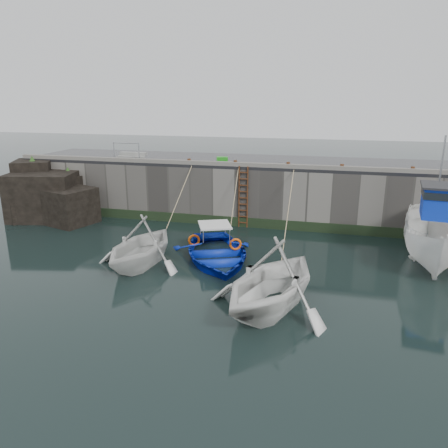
% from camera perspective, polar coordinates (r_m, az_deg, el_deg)
% --- Properties ---
extents(ground, '(120.00, 120.00, 0.00)m').
position_cam_1_polar(ground, '(13.53, 2.18, -12.87)').
color(ground, black).
rests_on(ground, ground).
extents(quay_back, '(30.00, 5.00, 3.00)m').
position_cam_1_polar(quay_back, '(24.72, 8.30, 4.30)').
color(quay_back, slate).
rests_on(quay_back, ground).
extents(road_back, '(30.00, 5.00, 0.16)m').
position_cam_1_polar(road_back, '(24.44, 8.45, 7.92)').
color(road_back, black).
rests_on(road_back, quay_back).
extents(kerb_back, '(30.00, 0.30, 0.20)m').
position_cam_1_polar(kerb_back, '(22.10, 7.82, 7.53)').
color(kerb_back, slate).
rests_on(kerb_back, road_back).
extents(algae_back, '(30.00, 0.08, 0.50)m').
position_cam_1_polar(algae_back, '(22.57, 7.47, -0.11)').
color(algae_back, black).
rests_on(algae_back, ground).
extents(rock_outcrop, '(5.85, 4.24, 3.41)m').
position_cam_1_polar(rock_outcrop, '(26.28, -21.93, 3.46)').
color(rock_outcrop, black).
rests_on(rock_outcrop, ground).
extents(ladder, '(0.51, 0.08, 3.20)m').
position_cam_1_polar(ladder, '(22.49, 2.52, 3.49)').
color(ladder, '#3F1E0F').
rests_on(ladder, ground).
extents(boat_near_white, '(4.27, 4.81, 2.33)m').
position_cam_1_polar(boat_near_white, '(18.18, -10.71, -5.23)').
color(boat_near_white, silver).
rests_on(boat_near_white, ground).
extents(boat_near_white_rope, '(0.04, 4.60, 3.10)m').
position_cam_1_polar(boat_near_white_rope, '(22.00, -5.97, -1.18)').
color(boat_near_white_rope, tan).
rests_on(boat_near_white_rope, ground).
extents(boat_near_blue, '(5.45, 6.25, 1.08)m').
position_cam_1_polar(boat_near_blue, '(18.44, -1.00, -4.61)').
color(boat_near_blue, '#0C29BC').
rests_on(boat_near_blue, ground).
extents(boat_near_blue_rope, '(0.04, 3.57, 3.10)m').
position_cam_1_polar(boat_near_blue_rope, '(21.86, 1.54, -1.21)').
color(boat_near_blue_rope, tan).
rests_on(boat_near_blue_rope, ground).
extents(boat_near_blacktrim, '(5.75, 6.16, 2.63)m').
position_cam_1_polar(boat_near_blacktrim, '(14.44, 6.12, -10.96)').
color(boat_near_blacktrim, white).
rests_on(boat_near_blacktrim, ground).
extents(boat_near_blacktrim_rope, '(0.04, 6.85, 3.10)m').
position_cam_1_polar(boat_near_blacktrim_rope, '(19.62, 8.50, -3.48)').
color(boat_near_blacktrim_rope, tan).
rests_on(boat_near_blacktrim_rope, ground).
extents(boat_far_white, '(3.06, 6.50, 5.42)m').
position_cam_1_polar(boat_far_white, '(19.73, 25.82, -1.73)').
color(boat_far_white, white).
rests_on(boat_far_white, ground).
extents(fish_crate, '(0.68, 0.53, 0.32)m').
position_cam_1_polar(fish_crate, '(23.60, -0.23, 8.38)').
color(fish_crate, '#1F951B').
rests_on(fish_crate, road_back).
extents(railing, '(1.60, 1.05, 1.00)m').
position_cam_1_polar(railing, '(25.59, -11.94, 8.76)').
color(railing, '#A5A8AD').
rests_on(railing, road_back).
extents(bollard_a, '(0.18, 0.18, 0.28)m').
position_cam_1_polar(bollard_a, '(23.27, -4.59, 8.17)').
color(bollard_a, '#3F1E0F').
rests_on(bollard_a, road_back).
extents(bollard_b, '(0.18, 0.18, 0.28)m').
position_cam_1_polar(bollard_b, '(22.60, 1.49, 7.97)').
color(bollard_b, '#3F1E0F').
rests_on(bollard_b, road_back).
extents(bollard_c, '(0.18, 0.18, 0.28)m').
position_cam_1_polar(bollard_c, '(22.17, 8.37, 7.64)').
color(bollard_c, '#3F1E0F').
rests_on(bollard_c, road_back).
extents(bollard_d, '(0.18, 0.18, 0.28)m').
position_cam_1_polar(bollard_d, '(22.07, 15.15, 7.21)').
color(bollard_d, '#3F1E0F').
rests_on(bollard_d, road_back).
extents(bollard_e, '(0.18, 0.18, 0.28)m').
position_cam_1_polar(bollard_e, '(22.35, 23.41, 6.54)').
color(bollard_e, '#3F1E0F').
rests_on(bollard_e, road_back).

